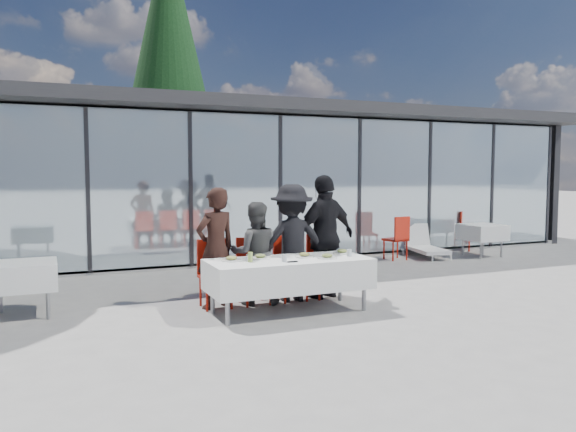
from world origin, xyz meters
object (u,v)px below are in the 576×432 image
Objects in this scene: diner_chair_c at (289,264)px; diner_chair_d at (322,262)px; diner_chair_a at (214,270)px; plate_a at (232,259)px; diner_c at (292,243)px; lounger at (423,245)px; conifer_tree at (169,57)px; diner_b at (255,253)px; plate_b at (260,257)px; diner_chair_b at (253,267)px; diner_d at (325,236)px; spare_table_right at (482,232)px; dining_table at (289,274)px; juice_bottle at (250,257)px; spare_chair_a at (467,229)px; spare_chair_b at (398,236)px; plate_d at (342,252)px; spare_table_left at (23,276)px; plate_extra at (327,257)px; diner_a at (216,248)px; folded_eyeglasses at (293,262)px.

diner_chair_c is 1.00× the size of diner_chair_d.
plate_a is at bearing -82.03° from diner_chair_a.
diner_c is 1.24× the size of lounger.
conifer_tree is (1.86, 12.25, 5.45)m from diner_chair_a.
lounger is (5.20, 2.92, -0.50)m from diner_b.
diner_chair_b is at bearing 81.39° from plate_b.
diner_d reaches higher than diner_chair_a.
diner_chair_d is 5.77m from spare_table_right.
diner_chair_b is 0.55× the size of diner_c.
dining_table is 16.79× the size of juice_bottle.
diner_d is 6.58m from spare_chair_a.
spare_chair_b is at bearing -156.27° from diner_d.
plate_d is 0.32× the size of spare_table_left.
spare_chair_a is at bearing 28.82° from plate_b.
plate_extra is at bearing -135.72° from spare_chair_b.
spare_table_right is at bearing -179.56° from diner_a.
plate_d is at bearing 146.83° from diner_a.
diner_chair_a is 0.09× the size of conifer_tree.
folded_eyeglasses is 0.10× the size of lounger.
spare_chair_b is 11.54m from conifer_tree.
diner_b is 0.61m from diner_c.
folded_eyeglasses is 0.14× the size of spare_chair_b.
diner_c is 1.82× the size of spare_chair_a.
spare_chair_b is at bearing 40.92° from folded_eyeglasses.
diner_c is 12.67× the size of folded_eyeglasses.
diner_chair_c is at bearing 39.75° from plate_b.
spare_table_left is 13.70m from conifer_tree.
plate_d is 1.97× the size of folded_eyeglasses.
folded_eyeglasses is 0.16× the size of spare_table_right.
diner_c is 0.93× the size of diner_d.
spare_chair_a reaches higher than plate_extra.
diner_a is 1.78× the size of diner_chair_b.
diner_chair_a is (0.00, 0.11, -0.33)m from diner_a.
spare_table_left is 10.32m from spare_chair_a.
spare_chair_a reaches higher than folded_eyeglasses.
diner_b is 5.51× the size of plate_a.
conifer_tree is (1.77, 12.84, 5.21)m from plate_a.
diner_chair_d and spare_chair_b have the same top height.
spare_chair_b is (3.73, 2.55, 0.00)m from diner_chair_c.
plate_extra is 4.95m from spare_chair_b.
diner_a is 1.19m from diner_c.
diner_d is at bearing 43.73° from folded_eyeglasses.
plate_d is at bearing -18.05° from diner_chair_a.
diner_b reaches higher than spare_chair_b.
spare_table_right is (5.30, 2.29, 0.02)m from diner_chair_d.
plate_d is at bearing 0.23° from plate_a.
diner_a is at bearing 131.21° from folded_eyeglasses.
diner_chair_c is (0.32, 0.75, -0.00)m from dining_table.
plate_d reaches higher than folded_eyeglasses.
spare_chair_b is (3.13, 3.13, -0.24)m from plate_d.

